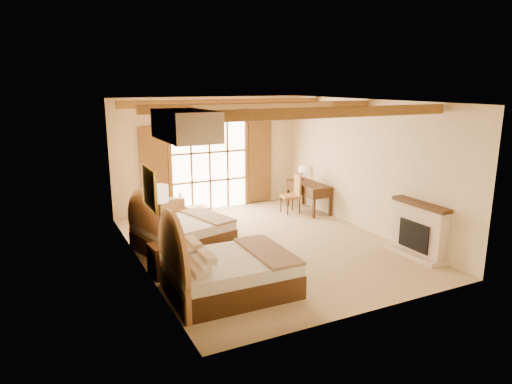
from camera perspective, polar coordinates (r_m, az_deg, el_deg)
floor at (r=10.40m, az=1.10°, el=-6.60°), size 7.00×7.00×0.00m
wall_back at (r=13.12m, az=-5.93°, el=4.77°), size 5.50×0.00×5.50m
wall_left at (r=9.06m, az=-14.49°, el=0.49°), size 0.00×7.00×7.00m
wall_right at (r=11.47m, az=13.45°, el=3.22°), size 0.00×7.00×7.00m
ceiling at (r=9.78m, az=1.19°, el=11.31°), size 7.00×7.00×0.00m
ceiling_beams at (r=9.78m, az=1.18°, el=10.61°), size 5.39×4.60×0.18m
french_doors at (r=13.12m, az=-5.80°, el=3.22°), size 3.95×0.08×2.60m
fireplace at (r=10.21m, az=19.60°, el=-4.76°), size 0.46×1.40×1.16m
painting at (r=8.32m, az=-13.15°, el=0.50°), size 0.06×0.95×0.75m
canopy_valance at (r=7.02m, az=-8.84°, el=8.27°), size 0.70×1.40×0.45m
bed_near at (r=7.96m, az=-4.28°, el=-9.84°), size 2.14×1.66×1.40m
bed_far at (r=10.25m, az=-9.79°, el=-4.84°), size 2.27×1.89×1.27m
nightstand at (r=8.89m, az=-11.36°, el=-8.31°), size 0.57×0.57×0.62m
floor_lamp at (r=8.61m, az=-12.04°, el=-0.88°), size 0.37×0.37×1.74m
armchair at (r=12.47m, az=-10.70°, el=-1.86°), size 0.77×0.79×0.65m
ottoman at (r=12.18m, az=-7.28°, el=-2.74°), size 0.55×0.55×0.39m
desk at (r=13.06m, az=6.57°, el=-0.51°), size 0.68×1.52×0.81m
desk_chair at (r=12.84m, az=4.41°, el=-1.14°), size 0.57×0.57×1.09m
desk_lamp at (r=13.36m, az=5.78°, el=2.82°), size 0.20×0.20×0.40m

